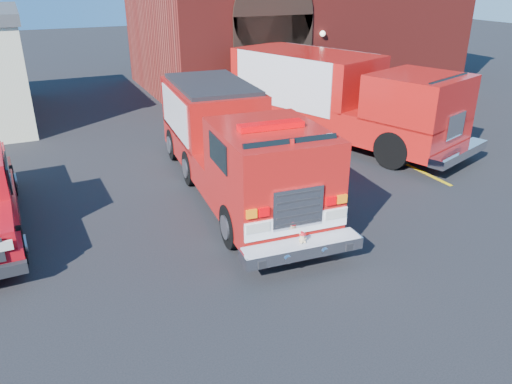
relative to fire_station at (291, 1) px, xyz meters
name	(u,v)px	position (x,y,z in m)	size (l,w,h in m)	color
ground	(235,222)	(-8.99, -13.98, -4.25)	(100.00, 100.00, 0.00)	black
parking_stripe_near	(416,169)	(-2.49, -12.98, -4.25)	(0.12, 3.00, 0.01)	#E1B70B
parking_stripe_mid	(359,141)	(-2.49, -9.98, -4.25)	(0.12, 3.00, 0.01)	#E1B70B
parking_stripe_far	(316,121)	(-2.49, -6.98, -4.25)	(0.12, 3.00, 0.01)	#E1B70B
fire_station	(291,1)	(0.00, 0.00, 0.00)	(15.20, 10.20, 8.45)	maroon
fire_engine	(234,144)	(-8.27, -12.19, -2.87)	(3.04, 8.83, 2.67)	black
secondary_truck	(338,95)	(-3.05, -9.28, -2.64)	(5.66, 9.50, 2.95)	black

